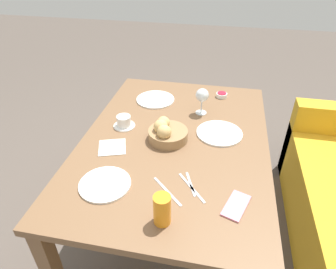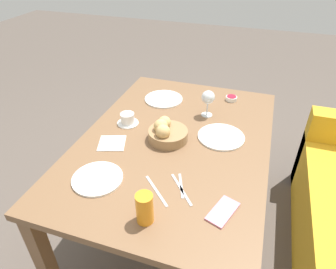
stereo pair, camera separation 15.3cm
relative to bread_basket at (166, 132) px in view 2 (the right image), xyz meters
The scene contains 15 objects.
ground_plane 0.75m from the bread_basket, 110.26° to the left, with size 10.00×10.00×0.00m, color #564C44.
dining_table 0.14m from the bread_basket, 110.26° to the left, with size 1.35×0.95×0.71m.
bread_basket is the anchor object (origin of this frame).
plate_near_left 0.44m from the bread_basket, 159.21° to the right, with size 0.24×0.24×0.01m.
plate_near_right 0.42m from the bread_basket, 26.51° to the right, with size 0.22×0.22×0.01m.
plate_far_center 0.29m from the bread_basket, 111.51° to the left, with size 0.24×0.24×0.01m.
juice_glass 0.52m from the bread_basket, ahead, with size 0.07×0.07×0.13m.
wine_glass 0.34m from the bread_basket, 154.18° to the left, with size 0.08×0.08×0.16m.
coffee_cup 0.26m from the bread_basket, 106.99° to the right, with size 0.12×0.12×0.06m.
jam_bowl_berry 0.59m from the bread_basket, 154.51° to the left, with size 0.07×0.07×0.03m.
fork_silver 0.37m from the bread_basket, 12.15° to the left, with size 0.15×0.15×0.00m.
knife_silver 0.37m from the bread_basket, 28.38° to the left, with size 0.16×0.14×0.00m.
spoon_coffee 0.35m from the bread_basket, 29.00° to the left, with size 0.14×0.06×0.00m.
napkin 0.28m from the bread_basket, 64.10° to the right, with size 0.17×0.17×0.00m.
cell_phone 0.53m from the bread_basket, 42.73° to the left, with size 0.17×0.12×0.01m.
Camera 2 is at (1.21, 0.36, 1.61)m, focal length 32.00 mm.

